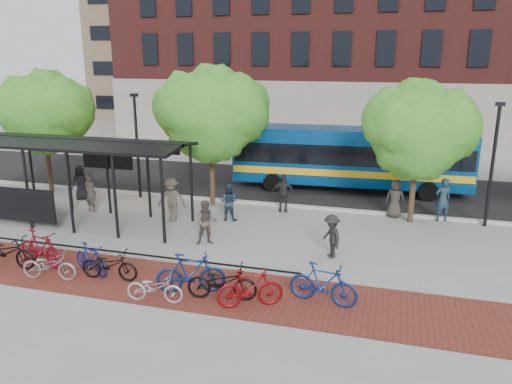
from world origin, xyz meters
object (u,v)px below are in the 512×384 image
(bus_shelter, at_px, (64,152))
(bike_8, at_px, (222,282))
(tree_b, at_px, (213,111))
(pedestrian_2, at_px, (228,202))
(lamp_post_right, at_px, (493,162))
(bike_0, at_px, (7,252))
(pedestrian_6, at_px, (395,199))
(pedestrian_7, at_px, (443,200))
(pedestrian_3, at_px, (172,199))
(tree_a, at_px, (45,110))
(bike_9, at_px, (250,288))
(pedestrian_1, at_px, (91,193))
(bike_11, at_px, (323,284))
(pedestrian_4, at_px, (283,193))
(bike_2, at_px, (49,265))
(pedestrian_9, at_px, (331,236))
(bike_1, at_px, (41,248))
(bike_3, at_px, (91,259))
(bike_4, at_px, (109,265))
(pedestrian_8, at_px, (207,222))
(bike_7, at_px, (191,273))
(bike_6, at_px, (155,288))
(bus, at_px, (350,155))
(pedestrian_0, at_px, (81,182))
(tree_c, at_px, (420,127))
(lamp_post_left, at_px, (137,143))

(bus_shelter, xyz_separation_m, bike_8, (8.76, -5.02, -2.46))
(tree_b, relative_size, pedestrian_2, 3.96)
(lamp_post_right, distance_m, bike_8, 12.56)
(bike_0, bearing_deg, pedestrian_6, -55.72)
(tree_b, bearing_deg, pedestrian_7, 2.53)
(bike_8, bearing_deg, pedestrian_3, 26.59)
(tree_a, height_order, tree_b, tree_b)
(bike_9, xyz_separation_m, pedestrian_3, (-5.36, 6.31, 0.40))
(pedestrian_1, bearing_deg, bike_11, 166.57)
(bike_0, distance_m, pedestrian_4, 11.41)
(bike_2, distance_m, pedestrian_9, 9.38)
(tree_a, relative_size, bike_1, 2.98)
(bike_3, xyz_separation_m, bike_4, (0.82, -0.23, -0.01))
(pedestrian_8, bearing_deg, lamp_post_right, 0.55)
(pedestrian_6, distance_m, pedestrian_7, 1.96)
(bike_7, height_order, pedestrian_4, pedestrian_4)
(bike_6, distance_m, pedestrian_1, 9.80)
(lamp_post_right, distance_m, pedestrian_6, 4.14)
(bike_0, height_order, bike_1, bike_1)
(tree_a, height_order, bus, tree_a)
(pedestrian_1, height_order, pedestrian_9, pedestrian_1)
(bus, bearing_deg, pedestrian_0, -159.78)
(bike_2, xyz_separation_m, pedestrian_3, (1.27, 6.34, 0.50))
(pedestrian_1, distance_m, pedestrian_7, 15.53)
(bike_8, height_order, pedestrian_9, pedestrian_9)
(tree_a, bearing_deg, tree_c, -0.00)
(tree_a, bearing_deg, bike_8, -35.21)
(lamp_post_left, bearing_deg, pedestrian_3, -43.41)
(pedestrian_3, height_order, pedestrian_4, pedestrian_3)
(pedestrian_2, height_order, pedestrian_4, pedestrian_4)
(lamp_post_left, height_order, pedestrian_9, lamp_post_left)
(bike_6, distance_m, pedestrian_0, 12.06)
(bike_4, relative_size, pedestrian_6, 1.11)
(lamp_post_right, height_order, pedestrian_7, lamp_post_right)
(bike_1, xyz_separation_m, bike_6, (4.87, -1.27, -0.18))
(tree_c, height_order, bike_3, tree_c)
(bike_1, bearing_deg, pedestrian_3, -8.48)
(pedestrian_3, distance_m, pedestrian_6, 9.69)
(lamp_post_right, height_order, pedestrian_9, lamp_post_right)
(pedestrian_4, xyz_separation_m, pedestrian_7, (6.86, 0.53, 0.07))
(pedestrian_7, bearing_deg, tree_a, -21.30)
(pedestrian_0, height_order, pedestrian_7, pedestrian_7)
(bike_3, bearing_deg, pedestrian_1, 56.08)
(bus, distance_m, pedestrian_3, 9.98)
(tree_a, bearing_deg, pedestrian_6, 1.38)
(bike_7, bearing_deg, lamp_post_left, 17.32)
(pedestrian_3, bearing_deg, pedestrian_1, 168.61)
(bike_8, xyz_separation_m, pedestrian_7, (6.65, 9.30, 0.41))
(lamp_post_right, distance_m, bike_11, 10.39)
(pedestrian_8, bearing_deg, bike_8, -88.56)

